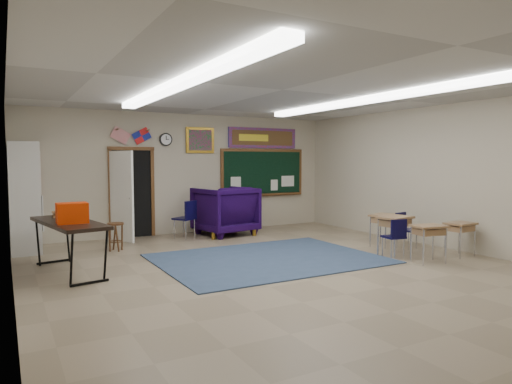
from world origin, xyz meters
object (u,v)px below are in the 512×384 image
student_desk_front_right (383,228)px  folding_table (69,245)px  wingback_armchair (225,210)px  wooden_stool (116,236)px  student_desk_front_left (395,233)px

student_desk_front_right → folding_table: (-6.18, 0.77, 0.08)m
wingback_armchair → wooden_stool: wingback_armchair is taller
student_desk_front_left → folding_table: (-5.70, 1.57, 0.04)m
wingback_armchair → folding_table: bearing=21.6°
student_desk_front_right → folding_table: size_ratio=0.32×
wingback_armchair → folding_table: size_ratio=0.61×
student_desk_front_left → folding_table: size_ratio=0.35×
student_desk_front_right → wooden_stool: 5.60m
wingback_armchair → student_desk_front_left: size_ratio=1.73×
student_desk_front_left → folding_table: 5.91m
folding_table → wooden_stool: 1.83m
folding_table → wooden_stool: (1.05, 1.49, -0.17)m
wingback_armchair → student_desk_front_left: 4.25m
student_desk_front_right → wingback_armchair: bearing=107.5°
student_desk_front_left → wooden_stool: student_desk_front_left is taller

